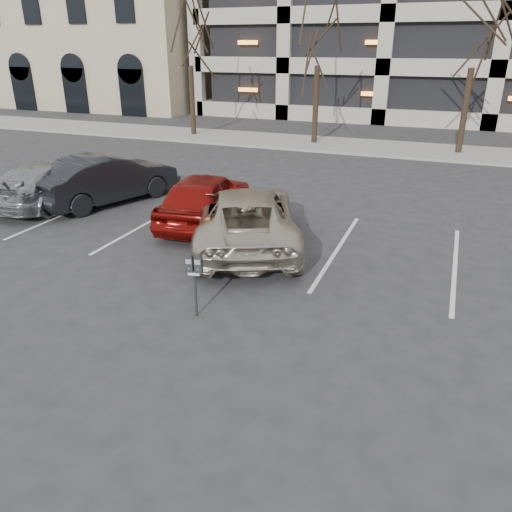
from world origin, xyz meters
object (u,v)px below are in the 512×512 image
Objects in this scene: tree_b at (320,13)px; parking_meter at (194,270)px; tree_c at (481,9)px; car_dark at (107,179)px; suv_silver at (246,217)px; tree_a at (188,19)px; car_silver at (54,182)px; car_red at (206,198)px.

tree_b is 18.90m from parking_meter.
tree_c is 17.11m from car_dark.
parking_meter is 3.83m from suv_silver.
tree_a is 0.97× the size of tree_c.
car_dark is (-3.53, -12.37, -5.38)m from tree_b.
parking_meter is at bearing -81.61° from tree_b.
tree_a is 14.00m from tree_c.
car_silver is (-7.72, 4.88, -0.26)m from parking_meter.
tree_c reaches higher than suv_silver.
tree_a reaches higher than car_red.
tree_b is 15.07m from car_silver.
car_silver is (-5.07, -13.09, -5.46)m from tree_b.
parking_meter is at bearing 145.07° from car_silver.
car_red is at bearing -169.56° from car_dark.
car_dark is (-6.18, 5.61, -0.18)m from parking_meter.
tree_a is at bearing -54.30° from car_dark.
car_dark is (-5.63, 1.82, 0.04)m from suv_silver.
tree_c is 19.21m from parking_meter.
tree_a is at bearing 180.00° from tree_b.
suv_silver is 1.24× the size of car_dark.
tree_b is 1.80× the size of car_dark.
tree_c reaches higher than tree_b.
tree_b is at bearing -95.25° from car_red.
tree_a is 14.25m from car_silver.
car_silver is (1.93, -13.09, -5.29)m from tree_a.
parking_meter is 0.26× the size of car_dark.
tree_c is at bearing -123.85° from car_red.
tree_b is at bearing 180.00° from tree_c.
suv_silver is 2.09m from car_red.
tree_a is at bearing -67.38° from car_red.
car_red is (7.37, -13.03, -5.24)m from tree_a.
car_silver is (-12.07, -13.09, -5.47)m from tree_c.
car_red reaches higher than parking_meter.
car_dark is at bearing -157.41° from car_silver.
car_dark is (3.47, -12.37, -5.20)m from tree_a.
tree_a is 7.00m from tree_b.
car_dark is 0.99× the size of car_silver.
tree_c is 1.78× the size of car_silver.
tree_c is 1.80× the size of car_dark.
tree_b reaches higher than car_red.
tree_c reaches higher than car_dark.
car_silver reaches higher than parking_meter.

